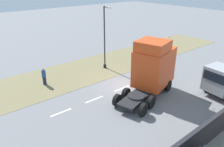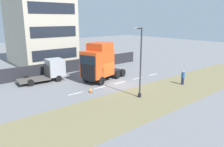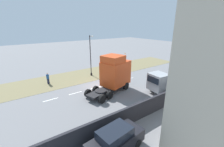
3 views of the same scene
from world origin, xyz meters
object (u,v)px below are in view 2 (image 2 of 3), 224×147
(parked_car, at_px, (98,59))
(lamp_post, at_px, (140,66))
(lorry_cab, at_px, (99,62))
(pedestrian, at_px, (183,78))
(flatbed_truck, at_px, (52,69))
(traffic_cone_lead, at_px, (91,90))

(parked_car, bearing_deg, lamp_post, 151.41)
(lorry_cab, bearing_deg, pedestrian, -153.14)
(pedestrian, bearing_deg, flatbed_truck, 43.46)
(lamp_post, bearing_deg, pedestrian, -93.05)
(parked_car, height_order, lamp_post, lamp_post)
(traffic_cone_lead, bearing_deg, lamp_post, -145.46)
(flatbed_truck, bearing_deg, traffic_cone_lead, 13.63)
(lamp_post, height_order, traffic_cone_lead, lamp_post)
(lorry_cab, relative_size, flatbed_truck, 1.19)
(lorry_cab, distance_m, flatbed_truck, 6.22)
(lamp_post, bearing_deg, flatbed_truck, 19.42)
(flatbed_truck, distance_m, parked_car, 11.43)
(flatbed_truck, distance_m, traffic_cone_lead, 7.38)
(lorry_cab, height_order, flatbed_truck, lorry_cab)
(lorry_cab, distance_m, parked_car, 10.72)
(lorry_cab, relative_size, lamp_post, 1.02)
(flatbed_truck, distance_m, pedestrian, 16.50)
(lorry_cab, bearing_deg, parked_car, -51.36)
(lamp_post, relative_size, pedestrian, 4.04)
(pedestrian, bearing_deg, lorry_cab, 42.32)
(flatbed_truck, bearing_deg, lamp_post, 24.58)
(parked_car, distance_m, lamp_post, 17.30)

